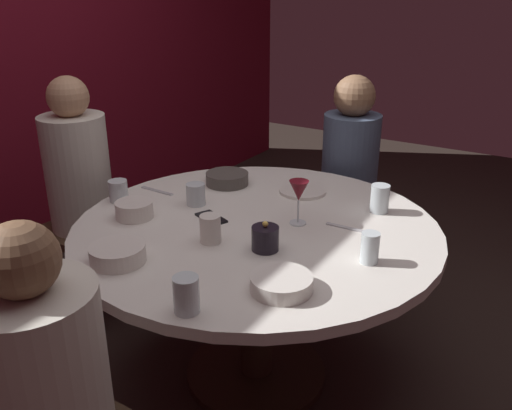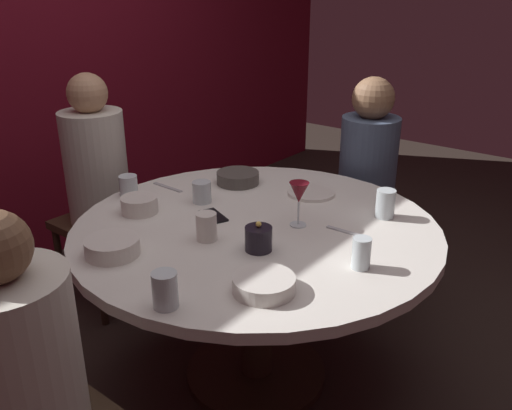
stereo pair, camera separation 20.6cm
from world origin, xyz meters
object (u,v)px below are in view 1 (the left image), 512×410
(seated_diner_right, at_px, (350,161))
(bowl_sauce_side, at_px, (281,283))
(seated_diner_back, at_px, (78,175))
(seated_diner_left, at_px, (42,378))
(cell_phone, at_px, (211,218))
(dining_table, at_px, (256,255))
(cup_near_candle, at_px, (210,229))
(bowl_small_white, at_px, (227,179))
(cup_beside_wine, at_px, (380,199))
(wine_glass, at_px, (299,193))
(cup_by_right_diner, at_px, (370,248))
(candle_holder, at_px, (265,238))
(cup_center_front, at_px, (186,295))
(cup_by_left_diner, at_px, (118,191))
(dinner_plate, at_px, (303,191))
(bowl_salad_center, at_px, (118,254))
(bowl_serving_large, at_px, (134,210))
(cup_far_edge, at_px, (196,194))

(seated_diner_right, height_order, bowl_sauce_side, seated_diner_right)
(seated_diner_back, distance_m, seated_diner_right, 1.37)
(seated_diner_left, bearing_deg, cell_phone, 10.69)
(dining_table, height_order, cell_phone, cell_phone)
(seated_diner_left, distance_m, cup_near_candle, 0.78)
(bowl_small_white, height_order, cup_near_candle, cup_near_candle)
(seated_diner_back, relative_size, cup_beside_wine, 10.53)
(wine_glass, relative_size, cup_by_right_diner, 1.64)
(dining_table, bearing_deg, bowl_small_white, 48.55)
(candle_holder, xyz_separation_m, cup_center_front, (-0.45, -0.01, 0.01))
(bowl_small_white, height_order, cup_by_left_diner, cup_by_left_diner)
(seated_diner_back, bearing_deg, cup_by_right_diner, -2.36)
(cup_near_candle, bearing_deg, cup_by_right_diner, -73.97)
(seated_diner_right, height_order, cup_near_candle, seated_diner_right)
(dining_table, height_order, seated_diner_right, seated_diner_right)
(dinner_plate, relative_size, bowl_salad_center, 1.12)
(bowl_serving_large, bearing_deg, seated_diner_right, -21.49)
(seated_diner_right, xyz_separation_m, bowl_serving_large, (-1.13, 0.44, 0.03))
(wine_glass, bearing_deg, seated_diner_back, 94.53)
(seated_diner_right, xyz_separation_m, cup_by_right_diner, (-0.99, -0.48, 0.05))
(cup_center_front, bearing_deg, bowl_salad_center, 73.89)
(seated_diner_back, height_order, candle_holder, seated_diner_back)
(seated_diner_back, distance_m, cup_center_front, 1.31)
(wine_glass, xyz_separation_m, bowl_serving_large, (-0.29, 0.58, -0.10))
(seated_diner_left, distance_m, seated_diner_back, 1.41)
(cell_phone, bearing_deg, seated_diner_back, -71.10)
(bowl_small_white, bearing_deg, cup_far_edge, -173.73)
(bowl_sauce_side, bearing_deg, cell_phone, 57.36)
(cup_by_right_diner, bearing_deg, cup_near_candle, 106.03)
(seated_diner_left, distance_m, candle_holder, 0.84)
(seated_diner_left, distance_m, wine_glass, 1.10)
(seated_diner_right, height_order, cup_by_right_diner, seated_diner_right)
(seated_diner_left, distance_m, bowl_serving_large, 0.91)
(cup_by_left_diner, bearing_deg, bowl_sauce_side, -105.68)
(seated_diner_back, relative_size, cup_by_right_diner, 11.26)
(seated_diner_back, xyz_separation_m, seated_diner_right, (0.93, -1.00, -0.01))
(seated_diner_left, bearing_deg, cup_near_candle, 4.24)
(cup_far_edge, bearing_deg, dinner_plate, -40.88)
(dining_table, relative_size, cup_beside_wine, 12.37)
(bowl_small_white, xyz_separation_m, cup_beside_wine, (0.06, -0.71, 0.03))
(candle_holder, bearing_deg, seated_diner_right, 7.36)
(seated_diner_right, relative_size, cup_beside_wine, 10.21)
(seated_diner_right, distance_m, cup_by_left_diner, 1.21)
(seated_diner_back, xyz_separation_m, wine_glass, (0.09, -1.14, 0.11))
(bowl_sauce_side, bearing_deg, cup_by_left_diner, 74.32)
(cup_near_candle, height_order, cup_beside_wine, cup_beside_wine)
(cup_near_candle, distance_m, cup_center_front, 0.45)
(cup_beside_wine, bearing_deg, cup_far_edge, 116.07)
(dinner_plate, xyz_separation_m, cup_near_candle, (-0.62, 0.05, 0.04))
(dining_table, xyz_separation_m, seated_diner_back, (0.00, 1.00, 0.15))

